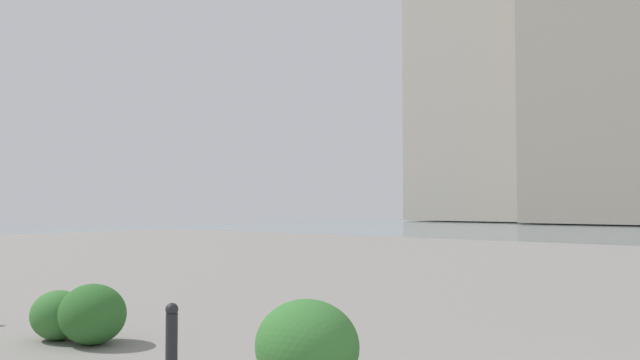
# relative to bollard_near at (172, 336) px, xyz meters

# --- Properties ---
(building_annex) EXTENTS (13.82, 14.55, 35.58)m
(building_annex) POSITION_rel_bollard_near_xyz_m (12.12, -62.57, 17.43)
(building_annex) COLOR #9E9384
(building_annex) RESTS_ON ground
(building_highrise) EXTENTS (13.70, 11.43, 36.07)m
(building_highrise) POSITION_rel_bollard_near_xyz_m (26.76, -63.98, 17.67)
(building_highrise) COLOR #B2A899
(building_highrise) RESTS_ON ground
(bollard_near) EXTENTS (0.13, 0.13, 0.70)m
(bollard_near) POSITION_rel_bollard_near_xyz_m (0.00, 0.00, 0.00)
(bollard_near) COLOR #232328
(bollard_near) RESTS_ON ground
(shrub_low) EXTENTS (0.98, 0.88, 0.83)m
(shrub_low) POSITION_rel_bollard_near_xyz_m (-1.50, -0.34, 0.05)
(shrub_low) COLOR #387533
(shrub_low) RESTS_ON ground
(shrub_round) EXTENTS (0.86, 0.77, 0.73)m
(shrub_round) POSITION_rel_bollard_near_xyz_m (1.81, -0.22, -0.00)
(shrub_round) COLOR #2D6628
(shrub_round) RESTS_ON ground
(shrub_wide) EXTENTS (0.72, 0.65, 0.62)m
(shrub_wide) POSITION_rel_bollard_near_xyz_m (2.38, -0.09, -0.06)
(shrub_wide) COLOR #387533
(shrub_wide) RESTS_ON ground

